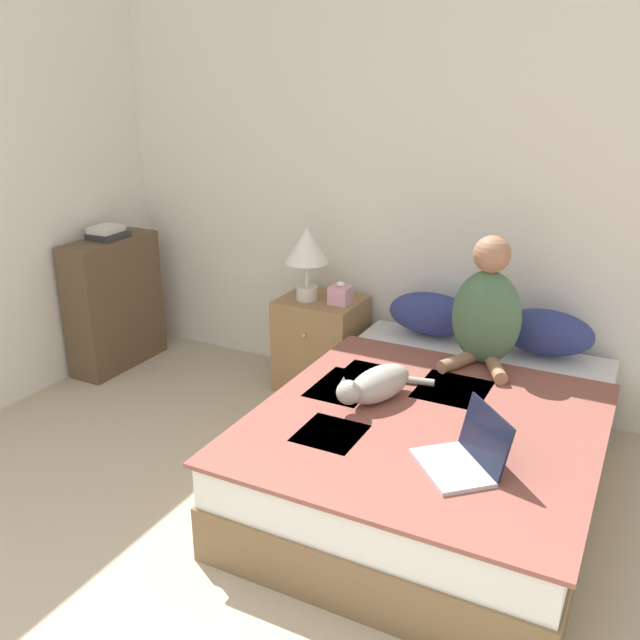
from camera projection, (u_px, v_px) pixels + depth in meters
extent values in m
cube|color=silver|center=(419.00, 189.00, 4.02)|extent=(5.17, 0.05, 2.55)
cube|color=brown|center=(436.00, 463.00, 3.31)|extent=(1.45, 1.97, 0.26)
cube|color=silver|center=(438.00, 423.00, 3.23)|extent=(1.42, 1.94, 0.19)
cube|color=brown|center=(426.00, 422.00, 3.03)|extent=(1.49, 1.58, 0.02)
cube|color=silver|center=(453.00, 390.00, 3.33)|extent=(0.33, 0.36, 0.01)
cube|color=silver|center=(344.00, 387.00, 3.36)|extent=(0.28, 0.39, 0.01)
cube|color=silver|center=(330.00, 434.00, 2.92)|extent=(0.27, 0.29, 0.01)
cube|color=silver|center=(360.00, 375.00, 3.49)|extent=(0.21, 0.32, 0.01)
ellipsoid|color=navy|center=(431.00, 314.00, 3.98)|extent=(0.52, 0.25, 0.25)
ellipsoid|color=navy|center=(545.00, 332.00, 3.70)|extent=(0.52, 0.25, 0.25)
ellipsoid|color=#476B4C|center=(486.00, 318.00, 3.54)|extent=(0.36, 0.20, 0.51)
sphere|color=#9E7051|center=(492.00, 254.00, 3.43)|extent=(0.19, 0.19, 0.19)
cylinder|color=#9E7051|center=(458.00, 361.00, 3.56)|extent=(0.17, 0.26, 0.07)
cylinder|color=#9E7051|center=(496.00, 369.00, 3.47)|extent=(0.17, 0.26, 0.07)
ellipsoid|color=#A8A399|center=(380.00, 384.00, 3.19)|extent=(0.28, 0.41, 0.17)
sphere|color=#A8A399|center=(348.00, 392.00, 3.05)|extent=(0.11, 0.11, 0.11)
cone|color=#A8A399|center=(354.00, 386.00, 3.01)|extent=(0.05, 0.05, 0.05)
cone|color=#A8A399|center=(344.00, 382.00, 3.05)|extent=(0.05, 0.05, 0.05)
cylinder|color=#A8A399|center=(413.00, 380.00, 3.38)|extent=(0.21, 0.07, 0.04)
cube|color=#B7B7BC|center=(451.00, 467.00, 2.65)|extent=(0.39, 0.39, 0.02)
cube|color=black|center=(485.00, 436.00, 2.64)|extent=(0.26, 0.28, 0.22)
cube|color=#937047|center=(321.00, 343.00, 4.33)|extent=(0.50, 0.42, 0.60)
sphere|color=tan|center=(304.00, 335.00, 4.10)|extent=(0.03, 0.03, 0.03)
cylinder|color=beige|center=(307.00, 293.00, 4.21)|extent=(0.14, 0.14, 0.09)
cylinder|color=beige|center=(307.00, 274.00, 4.16)|extent=(0.02, 0.02, 0.15)
cone|color=white|center=(307.00, 245.00, 4.10)|extent=(0.27, 0.27, 0.22)
cube|color=#E09EB2|center=(340.00, 295.00, 4.13)|extent=(0.12, 0.12, 0.11)
ellipsoid|color=white|center=(340.00, 284.00, 4.10)|extent=(0.06, 0.04, 0.03)
cube|color=brown|center=(115.00, 303.00, 4.62)|extent=(0.26, 0.70, 0.90)
cube|color=#2D2D33|center=(108.00, 235.00, 4.46)|extent=(0.19, 0.24, 0.04)
cube|color=beige|center=(106.00, 229.00, 4.45)|extent=(0.18, 0.20, 0.04)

